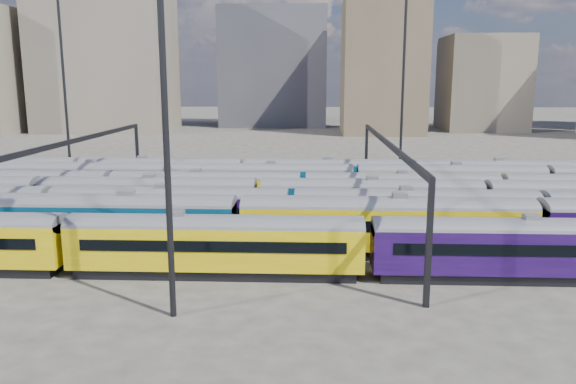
{
  "coord_description": "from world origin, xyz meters",
  "views": [
    {
      "loc": [
        3.03,
        -52.41,
        13.46
      ],
      "look_at": [
        0.72,
        0.41,
        3.0
      ],
      "focal_mm": 35.0,
      "sensor_mm": 36.0,
      "label": 1
    }
  ],
  "objects_px": {
    "rake_0": "(216,238)",
    "rake_1": "(386,219)",
    "mast_2": "(163,72)",
    "rake_2": "(291,207)"
  },
  "relations": [
    {
      "from": "rake_0",
      "to": "rake_1",
      "type": "bearing_deg",
      "value": 21.92
    },
    {
      "from": "rake_0",
      "to": "mast_2",
      "type": "xyz_separation_m",
      "value": [
        -1.34,
        -7.0,
        11.25
      ]
    },
    {
      "from": "rake_0",
      "to": "rake_2",
      "type": "distance_m",
      "value": 11.14
    },
    {
      "from": "rake_0",
      "to": "mast_2",
      "type": "height_order",
      "value": "mast_2"
    },
    {
      "from": "rake_2",
      "to": "mast_2",
      "type": "height_order",
      "value": "mast_2"
    },
    {
      "from": "rake_1",
      "to": "mast_2",
      "type": "xyz_separation_m",
      "value": [
        -13.77,
        -12.0,
        11.01
      ]
    },
    {
      "from": "rake_2",
      "to": "rake_1",
      "type": "bearing_deg",
      "value": -33.61
    },
    {
      "from": "rake_1",
      "to": "rake_2",
      "type": "xyz_separation_m",
      "value": [
        -7.52,
        5.0,
        -0.23
      ]
    },
    {
      "from": "rake_2",
      "to": "rake_0",
      "type": "bearing_deg",
      "value": -116.11
    },
    {
      "from": "rake_2",
      "to": "mast_2",
      "type": "xyz_separation_m",
      "value": [
        -6.25,
        -17.0,
        11.23
      ]
    }
  ]
}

